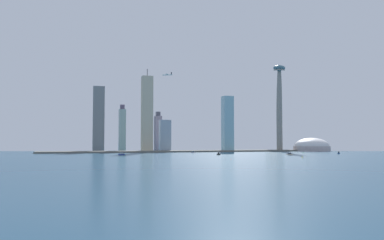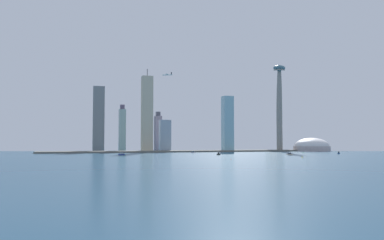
# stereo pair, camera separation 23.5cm
# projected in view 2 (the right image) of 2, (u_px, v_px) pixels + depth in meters

# --- Properties ---
(ground_plane) EXTENTS (6000.00, 6000.00, 0.00)m
(ground_plane) POSITION_uv_depth(u_px,v_px,m) (315.00, 161.00, 528.43)
(ground_plane) COLOR navy
(waterfront_pier) EXTENTS (785.60, 42.16, 3.76)m
(waterfront_pier) POSITION_uv_depth(u_px,v_px,m) (210.00, 151.00, 937.07)
(waterfront_pier) COLOR slate
(waterfront_pier) RESTS_ON ground
(observation_tower) EXTENTS (33.30, 33.30, 318.38)m
(observation_tower) POSITION_uv_depth(u_px,v_px,m) (279.00, 93.00, 1002.81)
(observation_tower) COLOR gray
(observation_tower) RESTS_ON ground
(stadium_dome) EXTENTS (94.40, 94.40, 42.04)m
(stadium_dome) POSITION_uv_depth(u_px,v_px,m) (311.00, 147.00, 1003.73)
(stadium_dome) COLOR beige
(stadium_dome) RESTS_ON ground
(skyscraper_0) EXTENTS (25.18, 22.23, 195.23)m
(skyscraper_0) POSITION_uv_depth(u_px,v_px,m) (147.00, 114.00, 916.15)
(skyscraper_0) COLOR beige
(skyscraper_0) RESTS_ON ground
(skyscraper_1) EXTENTS (24.80, 23.58, 135.89)m
(skyscraper_1) POSITION_uv_depth(u_px,v_px,m) (228.00, 124.00, 961.52)
(skyscraper_1) COLOR #86B9C8
(skyscraper_1) RESTS_ON ground
(skyscraper_2) EXTENTS (26.11, 21.48, 76.38)m
(skyscraper_2) POSITION_uv_depth(u_px,v_px,m) (165.00, 136.00, 941.40)
(skyscraper_2) COLOR #8EA4B8
(skyscraper_2) RESTS_ON ground
(skyscraper_3) EXTENTS (27.06, 19.10, 159.55)m
(skyscraper_3) POSITION_uv_depth(u_px,v_px,m) (99.00, 119.00, 957.07)
(skyscraper_3) COLOR gray
(skyscraper_3) RESTS_ON ground
(skyscraper_4) EXTENTS (15.74, 25.17, 99.52)m
(skyscraper_4) POSITION_uv_depth(u_px,v_px,m) (158.00, 133.00, 986.28)
(skyscraper_4) COLOR gray
(skyscraper_4) RESTS_ON ground
(skyscraper_5) EXTENTS (16.28, 18.93, 135.17)m
(skyscraper_5) POSITION_uv_depth(u_px,v_px,m) (280.00, 127.00, 1090.30)
(skyscraper_5) COLOR #A0B5B9
(skyscraper_5) RESTS_ON ground
(skyscraper_6) EXTENTS (22.05, 22.94, 110.21)m
(skyscraper_6) POSITION_uv_depth(u_px,v_px,m) (271.00, 133.00, 1050.60)
(skyscraper_6) COLOR beige
(skyscraper_6) RESTS_ON ground
(skyscraper_7) EXTENTS (16.27, 19.11, 114.09)m
(skyscraper_7) POSITION_uv_depth(u_px,v_px,m) (122.00, 130.00, 950.90)
(skyscraper_7) COLOR #90B2AD
(skyscraper_7) RESTS_ON ground
(skyscraper_8) EXTENTS (13.78, 20.29, 60.06)m
(skyscraper_8) POSITION_uv_depth(u_px,v_px,m) (306.00, 140.00, 1059.23)
(skyscraper_8) COLOR #80ADAA
(skyscraper_8) RESTS_ON ground
(boat_0) EXTENTS (12.92, 8.55, 4.59)m
(boat_0) POSITION_uv_depth(u_px,v_px,m) (122.00, 154.00, 740.46)
(boat_0) COLOR navy
(boat_0) RESTS_ON ground
(boat_1) EXTENTS (10.06, 6.98, 4.25)m
(boat_1) POSITION_uv_depth(u_px,v_px,m) (193.00, 152.00, 852.47)
(boat_1) COLOR white
(boat_1) RESTS_ON ground
(boat_2) EXTENTS (7.38, 13.33, 4.27)m
(boat_2) POSITION_uv_depth(u_px,v_px,m) (290.00, 154.00, 738.83)
(boat_2) COLOR beige
(boat_2) RESTS_ON ground
(boat_4) EXTENTS (6.73, 1.97, 8.78)m
(boat_4) POSITION_uv_depth(u_px,v_px,m) (218.00, 154.00, 733.24)
(boat_4) COLOR #222722
(boat_4) RESTS_ON ground
(boat_5) EXTENTS (9.70, 9.26, 4.81)m
(boat_5) POSITION_uv_depth(u_px,v_px,m) (339.00, 153.00, 796.85)
(boat_5) COLOR navy
(boat_5) RESTS_ON ground
(channel_buoy_0) EXTENTS (1.49, 1.49, 2.08)m
(channel_buoy_0) POSITION_uv_depth(u_px,v_px,m) (303.00, 152.00, 858.85)
(channel_buoy_0) COLOR green
(channel_buoy_0) RESTS_ON ground
(channel_buoy_1) EXTENTS (1.27, 1.27, 1.57)m
(channel_buoy_1) POSITION_uv_depth(u_px,v_px,m) (231.00, 159.00, 561.33)
(channel_buoy_1) COLOR #E54C19
(channel_buoy_1) RESTS_ON ground
(channel_buoy_2) EXTENTS (1.81, 1.81, 3.00)m
(channel_buoy_2) POSITION_uv_depth(u_px,v_px,m) (302.00, 157.00, 618.58)
(channel_buoy_2) COLOR yellow
(channel_buoy_2) RESTS_ON ground
(airplane) EXTENTS (22.13, 20.70, 7.05)m
(airplane) POSITION_uv_depth(u_px,v_px,m) (167.00, 75.00, 897.64)
(airplane) COLOR silver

